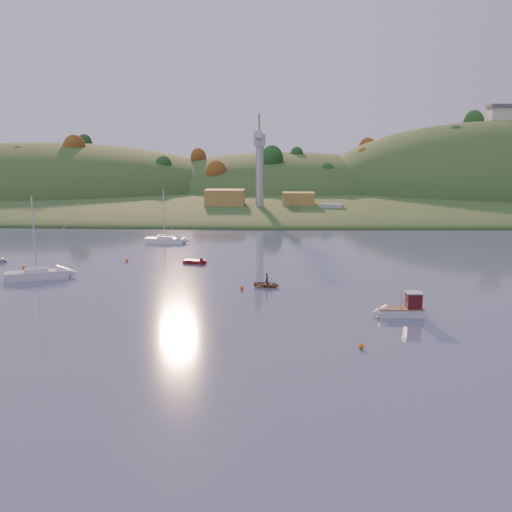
{
  "coord_description": "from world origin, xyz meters",
  "views": [
    {
      "loc": [
        6.25,
        -39.54,
        17.23
      ],
      "look_at": [
        3.74,
        36.16,
        3.63
      ],
      "focal_mm": 40.0,
      "sensor_mm": 36.0,
      "label": 1
    }
  ],
  "objects_px": {
    "sailboat_near": "(37,274)",
    "grey_dinghy": "(1,261)",
    "fishing_boat": "(397,309)",
    "red_tender": "(199,262)",
    "sailboat_far": "(165,240)",
    "canoe": "(267,284)"
  },
  "relations": [
    {
      "from": "canoe",
      "to": "red_tender",
      "type": "height_order",
      "value": "red_tender"
    },
    {
      "from": "red_tender",
      "to": "grey_dinghy",
      "type": "relative_size",
      "value": 1.37
    },
    {
      "from": "red_tender",
      "to": "sailboat_near",
      "type": "bearing_deg",
      "value": -135.17
    },
    {
      "from": "sailboat_near",
      "to": "sailboat_far",
      "type": "xyz_separation_m",
      "value": [
        11.62,
        33.04,
        -0.06
      ]
    },
    {
      "from": "sailboat_near",
      "to": "grey_dinghy",
      "type": "xyz_separation_m",
      "value": [
        -11.04,
        12.18,
        -0.53
      ]
    },
    {
      "from": "sailboat_near",
      "to": "red_tender",
      "type": "distance_m",
      "value": 24.28
    },
    {
      "from": "canoe",
      "to": "red_tender",
      "type": "xyz_separation_m",
      "value": [
        -11.06,
        15.61,
        -0.07
      ]
    },
    {
      "from": "fishing_boat",
      "to": "canoe",
      "type": "xyz_separation_m",
      "value": [
        -14.21,
        13.33,
        -0.44
      ]
    },
    {
      "from": "grey_dinghy",
      "to": "fishing_boat",
      "type": "bearing_deg",
      "value": -42.94
    },
    {
      "from": "canoe",
      "to": "red_tender",
      "type": "distance_m",
      "value": 19.14
    },
    {
      "from": "canoe",
      "to": "grey_dinghy",
      "type": "relative_size",
      "value": 1.1
    },
    {
      "from": "sailboat_far",
      "to": "red_tender",
      "type": "height_order",
      "value": "sailboat_far"
    },
    {
      "from": "fishing_boat",
      "to": "red_tender",
      "type": "height_order",
      "value": "fishing_boat"
    },
    {
      "from": "fishing_boat",
      "to": "canoe",
      "type": "relative_size",
      "value": 1.66
    },
    {
      "from": "red_tender",
      "to": "canoe",
      "type": "bearing_deg",
      "value": -39.57
    },
    {
      "from": "fishing_boat",
      "to": "canoe",
      "type": "height_order",
      "value": "fishing_boat"
    },
    {
      "from": "sailboat_near",
      "to": "red_tender",
      "type": "xyz_separation_m",
      "value": [
        21.08,
        12.04,
        -0.47
      ]
    },
    {
      "from": "sailboat_far",
      "to": "grey_dinghy",
      "type": "height_order",
      "value": "sailboat_far"
    },
    {
      "from": "sailboat_near",
      "to": "canoe",
      "type": "relative_size",
      "value": 3.41
    },
    {
      "from": "sailboat_far",
      "to": "grey_dinghy",
      "type": "bearing_deg",
      "value": -133.97
    },
    {
      "from": "sailboat_far",
      "to": "canoe",
      "type": "height_order",
      "value": "sailboat_far"
    },
    {
      "from": "canoe",
      "to": "sailboat_far",
      "type": "bearing_deg",
      "value": 42.28
    }
  ]
}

